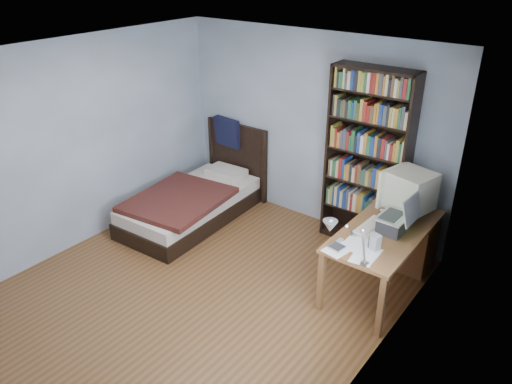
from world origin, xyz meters
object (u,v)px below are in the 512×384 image
crt_monitor (409,191)px  bookshelf (367,160)px  keyboard (371,227)px  soda_can (382,215)px  desk_lamp (336,231)px  laptop (395,222)px  desk (398,238)px  speaker (375,243)px  bed (195,200)px

crt_monitor → bookshelf: (-0.65, 0.32, 0.08)m
keyboard → bookshelf: (-0.48, 0.81, 0.36)m
bookshelf → soda_can: bearing=-49.4°
desk_lamp → bookshelf: bookshelf is taller
crt_monitor → laptop: bearing=-83.4°
laptop → crt_monitor: bearing=96.6°
desk → soda_can: soda_can is taller
laptop → bookshelf: (-0.70, 0.75, 0.25)m
keyboard → laptop: bearing=19.9°
speaker → bookshelf: size_ratio=0.08×
bookshelf → laptop: bearing=-46.9°
desk_lamp → soda_can: desk_lamp is taller
keyboard → speaker: size_ratio=2.71×
keyboard → speaker: 0.42m
soda_can → bed: 2.63m
keyboard → speaker: bearing=-56.9°
bed → bookshelf: bearing=21.0°
laptop → soda_can: bearing=139.8°
desk → laptop: bearing=-78.7°
crt_monitor → desk: bearing=165.1°
speaker → bed: (-2.77, 0.37, -0.56)m
laptop → speaker: (-0.01, -0.43, -0.04)m
keyboard → speaker: speaker is taller
desk_lamp → soda_can: bearing=95.4°
keyboard → soda_can: size_ratio=4.21×
desk → speaker: (0.08, -0.86, 0.40)m
keyboard → soda_can: 0.25m
crt_monitor → bed: bearing=-170.0°
desk_lamp → keyboard: size_ratio=1.43×
speaker → bed: size_ratio=0.08×
crt_monitor → soda_can: crt_monitor is taller
desk_lamp → speaker: size_ratio=3.86×
desk_lamp → bookshelf: (-0.61, 1.86, -0.14)m
bed → desk_lamp: bearing=-21.4°
keyboard → soda_can: bearing=91.1°
desk → desk_lamp: (-0.00, -1.55, 0.83)m
soda_can → bed: size_ratio=0.05×
keyboard → soda_can: (0.01, 0.25, 0.04)m
desk_lamp → bed: bearing=158.6°
laptop → bookshelf: bookshelf is taller
laptop → bookshelf: 1.05m
keyboard → desk_lamp: bearing=-80.2°
laptop → keyboard: bearing=-162.9°
desk_lamp → bed: desk_lamp is taller
laptop → keyboard: (-0.22, -0.07, -0.11)m
laptop → keyboard: 0.25m
desk → desk_lamp: 1.76m
speaker → soda_can: 0.64m
crt_monitor → speaker: bearing=-87.3°
desk_lamp → bed: 3.06m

